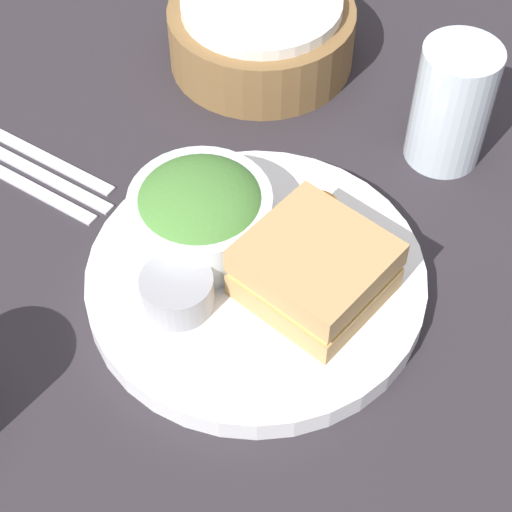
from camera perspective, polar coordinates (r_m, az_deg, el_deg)
ground_plane at (r=0.71m, az=0.00°, el=-2.10°), size 4.00×4.00×0.00m
plate at (r=0.70m, az=0.00°, el=-1.57°), size 0.28×0.28×0.02m
sandwich at (r=0.67m, az=4.03°, el=-0.76°), size 0.13×0.13×0.05m
salad_bowl at (r=0.70m, az=-3.72°, el=2.99°), size 0.12×0.12×0.06m
dressing_cup at (r=0.67m, az=-5.28°, el=-2.33°), size 0.06×0.06×0.03m
orange_wedge at (r=0.71m, az=4.22°, el=2.86°), size 0.04×0.04×0.04m
drink_glass at (r=0.79m, az=12.92°, el=9.78°), size 0.07×0.07×0.12m
bread_basket at (r=0.90m, az=0.36°, el=14.73°), size 0.19×0.19×0.07m
fork at (r=0.82m, az=-15.45°, el=4.82°), size 0.17×0.04×0.01m
knife at (r=0.82m, az=-14.61°, el=5.60°), size 0.18×0.05×0.01m
spoon at (r=0.83m, az=-13.79°, el=6.36°), size 0.16×0.04×0.01m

